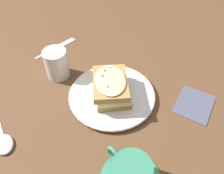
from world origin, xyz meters
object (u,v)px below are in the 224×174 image
Objects in this scene: teacup_with_saucer at (131,174)px; spoon at (3,141)px; dinner_plate at (112,95)px; sandwich at (111,86)px; fork at (60,46)px; water_glass at (57,64)px; napkin at (194,105)px.

spoon is (0.03, 0.33, -0.03)m from teacup_with_saucer.
spoon is (-0.20, 0.24, -0.00)m from dinner_plate.
fork is (0.21, 0.24, -0.04)m from sandwich.
spoon is at bearing -55.32° from fork.
water_glass is 0.16m from fork.
sandwich reaches higher than teacup_with_saucer.
fork and napkin have the same top height.
sandwich is at bearing 134.41° from dinner_plate.
fork is at bearing -130.71° from spoon.
teacup_with_saucer is at bearing -159.21° from sandwich.
dinner_plate is at bearing -6.40° from fork.
spoon is (-0.41, 0.00, 0.00)m from fork.
fork is 1.26× the size of napkin.
dinner_plate is at bearing -45.59° from sandwich.
dinner_plate is at bearing -32.70° from teacup_with_saucer.
spoon is at bearing 113.84° from napkin.
sandwich reaches higher than spoon.
water_glass is at bearing 71.95° from dinner_plate.
fork is 0.52m from napkin.
teacup_with_saucer is 0.55m from fork.
sandwich is 0.20m from water_glass.
sandwich is 0.32m from spoon.
water_glass reaches higher than dinner_plate.
sandwich is at bearing -108.65° from water_glass.
spoon is (-0.26, 0.05, -0.04)m from water_glass.
napkin is at bearing -85.56° from teacup_with_saucer.
fork is (0.15, 0.05, -0.05)m from water_glass.
water_glass is 0.79× the size of napkin.
water_glass is at bearing 83.54° from napkin.
water_glass is (0.29, 0.28, 0.02)m from teacup_with_saucer.
spoon is 0.53m from napkin.
dinner_plate is 0.32m from spoon.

